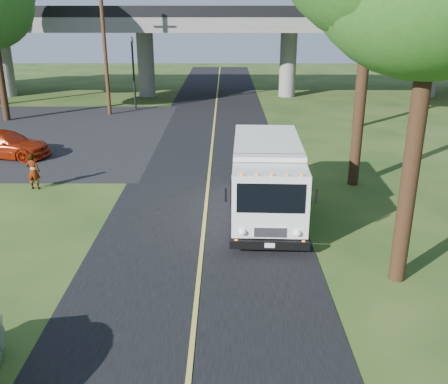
{
  "coord_description": "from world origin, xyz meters",
  "views": [
    {
      "loc": [
        0.75,
        -11.21,
        7.04
      ],
      "look_at": [
        0.7,
        3.62,
        1.6
      ],
      "focal_mm": 40.0,
      "sensor_mm": 36.0,
      "label": 1
    }
  ],
  "objects_px": {
    "traffic_signal": "(133,65)",
    "utility_pole": "(105,48)",
    "step_van": "(267,177)",
    "red_sedan": "(5,144)",
    "pedestrian": "(33,171)"
  },
  "relations": [
    {
      "from": "traffic_signal",
      "to": "red_sedan",
      "type": "xyz_separation_m",
      "value": [
        -4.36,
        -12.84,
        -2.54
      ]
    },
    {
      "from": "traffic_signal",
      "to": "red_sedan",
      "type": "distance_m",
      "value": 13.79
    },
    {
      "from": "utility_pole",
      "to": "step_van",
      "type": "xyz_separation_m",
      "value": [
        9.7,
        -18.51,
        -3.13
      ]
    },
    {
      "from": "step_van",
      "to": "pedestrian",
      "type": "height_order",
      "value": "step_van"
    },
    {
      "from": "traffic_signal",
      "to": "pedestrian",
      "type": "relative_size",
      "value": 3.38
    },
    {
      "from": "traffic_signal",
      "to": "pedestrian",
      "type": "distance_m",
      "value": 17.86
    },
    {
      "from": "traffic_signal",
      "to": "utility_pole",
      "type": "distance_m",
      "value": 2.86
    },
    {
      "from": "step_van",
      "to": "red_sedan",
      "type": "height_order",
      "value": "step_van"
    },
    {
      "from": "utility_pole",
      "to": "red_sedan",
      "type": "xyz_separation_m",
      "value": [
        -2.86,
        -10.84,
        -3.94
      ]
    },
    {
      "from": "utility_pole",
      "to": "pedestrian",
      "type": "bearing_deg",
      "value": -88.88
    },
    {
      "from": "step_van",
      "to": "red_sedan",
      "type": "distance_m",
      "value": 14.75
    },
    {
      "from": "pedestrian",
      "to": "red_sedan",
      "type": "bearing_deg",
      "value": -52.13
    },
    {
      "from": "traffic_signal",
      "to": "utility_pole",
      "type": "xyz_separation_m",
      "value": [
        -1.5,
        -2.0,
        1.4
      ]
    },
    {
      "from": "red_sedan",
      "to": "pedestrian",
      "type": "relative_size",
      "value": 2.94
    },
    {
      "from": "traffic_signal",
      "to": "red_sedan",
      "type": "relative_size",
      "value": 1.15
    }
  ]
}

